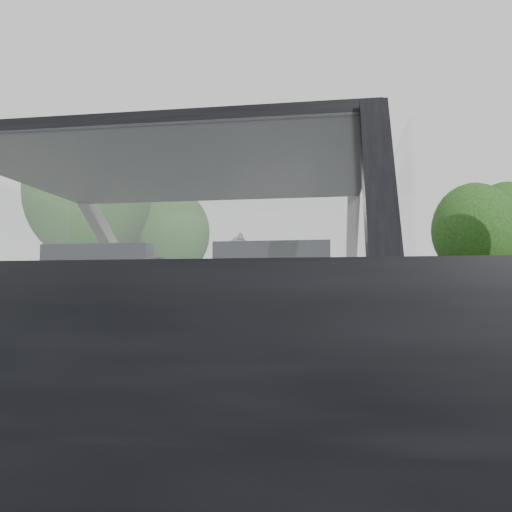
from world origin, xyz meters
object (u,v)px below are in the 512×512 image
(subject_car, at_px, (204,321))
(cat, at_px, (280,259))
(other_car, at_px, (294,295))
(highway_sign, at_px, (449,290))

(subject_car, bearing_deg, cat, 61.37)
(cat, height_order, other_car, other_car)
(highway_sign, bearing_deg, subject_car, -123.96)
(other_car, relative_size, highway_sign, 2.21)
(subject_car, distance_m, highway_sign, 28.11)
(subject_car, xyz_separation_m, cat, (0.33, 0.60, 0.36))
(cat, distance_m, highway_sign, 27.44)
(subject_car, height_order, other_car, other_car)
(subject_car, height_order, cat, subject_car)
(cat, xyz_separation_m, highway_sign, (6.95, 26.55, 0.07))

